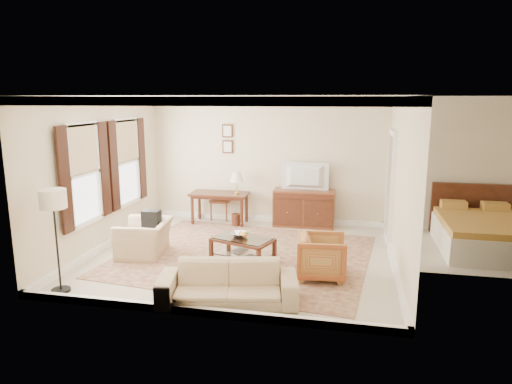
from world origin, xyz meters
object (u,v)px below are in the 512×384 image
(writing_desk, at_px, (220,197))
(striped_armchair, at_px, (322,255))
(sideboard, at_px, (304,208))
(club_armchair, at_px, (144,232))
(coffee_table, at_px, (243,243))
(sofa, at_px, (228,277))
(tv, at_px, (305,168))

(writing_desk, bearing_deg, striped_armchair, -48.29)
(sideboard, xyz_separation_m, club_armchair, (-2.69, -2.56, 0.02))
(sideboard, bearing_deg, coffee_table, -108.13)
(writing_desk, xyz_separation_m, coffee_table, (1.12, -2.39, -0.27))
(sideboard, distance_m, striped_armchair, 3.05)
(sideboard, bearing_deg, writing_desk, -175.92)
(coffee_table, xyz_separation_m, club_armchair, (-1.86, -0.03, 0.10))
(sideboard, relative_size, sofa, 0.70)
(writing_desk, relative_size, sideboard, 0.97)
(writing_desk, distance_m, coffee_table, 2.65)
(tv, height_order, club_armchair, tv)
(sideboard, relative_size, club_armchair, 1.36)
(striped_armchair, bearing_deg, club_armchair, 77.69)
(club_armchair, xyz_separation_m, sofa, (2.04, -1.64, -0.06))
(striped_armchair, distance_m, club_armchair, 3.31)
(striped_armchair, relative_size, club_armchair, 0.78)
(striped_armchair, bearing_deg, sofa, 129.42)
(striped_armchair, bearing_deg, coffee_table, 67.20)
(striped_armchair, xyz_separation_m, club_armchair, (-3.28, 0.43, 0.05))
(tv, relative_size, coffee_table, 0.85)
(tv, bearing_deg, club_armchair, 43.38)
(sideboard, bearing_deg, club_armchair, -136.39)
(striped_armchair, distance_m, sofa, 1.73)
(writing_desk, xyz_separation_m, sofa, (1.30, -4.06, -0.23))
(sideboard, relative_size, striped_armchair, 1.75)
(striped_armchair, height_order, club_armchair, club_armchair)
(sofa, bearing_deg, writing_desk, 96.37)
(writing_desk, height_order, club_armchair, club_armchair)
(tv, distance_m, striped_armchair, 3.18)
(writing_desk, height_order, striped_armchair, striped_armchair)
(tv, xyz_separation_m, striped_armchair, (0.60, -2.97, -0.95))
(tv, relative_size, sofa, 0.51)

